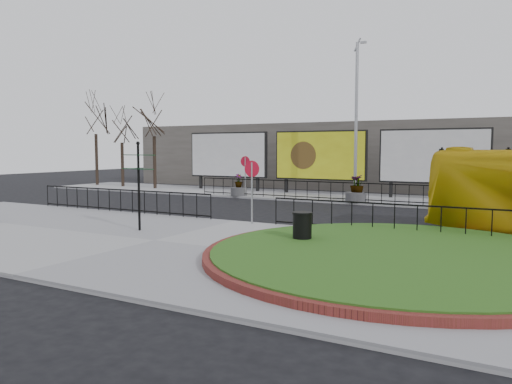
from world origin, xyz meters
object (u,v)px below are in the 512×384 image
Objects in this scene: lamp_post at (356,118)px; fingerpost_sign at (139,177)px; planter_a at (239,189)px; planter_c at (358,191)px; litter_bin at (302,229)px; planter_b at (355,193)px; billboard_mid at (320,156)px.

lamp_post reaches higher than fingerpost_sign.
fingerpost_sign is at bearing -74.20° from planter_a.
fingerpost_sign is 13.79m from planter_c.
lamp_post reaches higher than litter_bin.
planter_b is at bearing 100.95° from litter_bin.
lamp_post is 6.44× the size of planter_b.
planter_a is at bearing 180.00° from planter_b.
litter_bin is (2.99, -14.50, -4.19)m from lamp_post.
billboard_mid is 6.09× the size of litter_bin.
planter_c is at bearing 0.00° from planter_b.
fingerpost_sign reaches higher than litter_bin.
planter_a is at bearing 114.83° from fingerpost_sign.
planter_a is 0.95× the size of planter_b.
planter_b is at bearing 83.06° from fingerpost_sign.
litter_bin is 0.74× the size of planter_a.
lamp_post is 8.34m from planter_a.
billboard_mid is at bearing 146.75° from lamp_post.
planter_c is at bearing 100.09° from litter_bin.
lamp_post is at bearing 107.12° from planter_b.
litter_bin is at bearing 11.24° from fingerpost_sign.
planter_c is at bearing -66.59° from lamp_post.
lamp_post reaches higher than billboard_mid.
fingerpost_sign is 2.33× the size of planter_a.
billboard_mid is 0.67× the size of lamp_post.
lamp_post is 4.55m from planter_b.
billboard_mid is at bearing 134.42° from planter_b.
billboard_mid is 4.53× the size of planter_a.
planter_b is (-2.50, 12.90, -0.04)m from litter_bin.
planter_a is 7.48m from planter_b.
planter_a is (-9.98, 12.90, -0.07)m from litter_bin.
planter_a is (-3.98, -3.57, -2.04)m from billboard_mid.
planter_a is 0.91× the size of planter_c.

